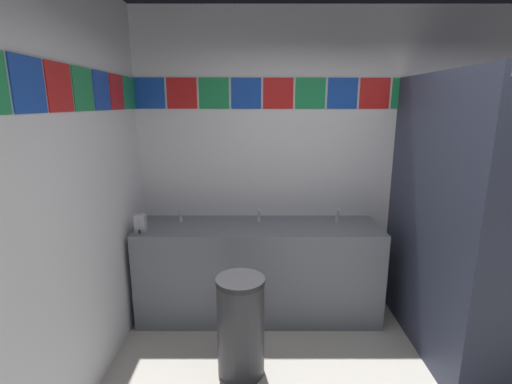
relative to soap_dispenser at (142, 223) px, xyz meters
name	(u,v)px	position (x,y,z in m)	size (l,w,h in m)	color
wall_back	(339,162)	(1.78, 0.53, 0.45)	(3.82, 0.09, 2.80)	silver
wall_side	(22,219)	(-0.17, -1.29, 0.45)	(0.09, 3.56, 2.80)	silver
vanity_counter	(260,269)	(1.02, 0.18, -0.51)	(2.19, 0.61, 0.88)	slate
faucet_left	(182,217)	(0.29, 0.27, -0.03)	(0.04, 0.10, 0.14)	silver
faucet_center	(260,217)	(1.02, 0.27, -0.03)	(0.04, 0.10, 0.14)	silver
faucet_right	(339,217)	(1.75, 0.27, -0.03)	(0.04, 0.10, 0.14)	silver
soap_dispenser	(142,223)	(0.00, 0.00, 0.00)	(0.09, 0.09, 0.16)	#B7BABF
stall_divider	(465,228)	(2.47, -0.51, 0.13)	(0.92, 1.48, 2.19)	#33384C
toilet	(468,292)	(2.90, 0.03, -0.66)	(0.39, 0.49, 0.74)	white
trash_bin	(242,326)	(0.88, -0.63, -0.58)	(0.35, 0.35, 0.76)	#333338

